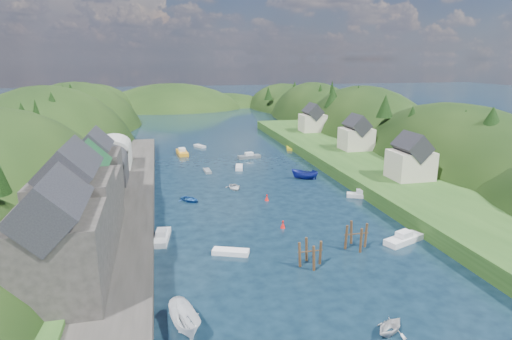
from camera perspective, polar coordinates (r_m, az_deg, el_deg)
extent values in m
plane|color=black|center=(98.38, -2.87, 0.89)|extent=(600.00, 600.00, 0.00)
ellipsoid|color=black|center=(126.70, -25.43, -1.67)|extent=(44.00, 75.56, 52.00)
ellipsoid|color=black|center=(167.65, -22.46, 2.56)|extent=(44.00, 75.56, 48.19)
ellipsoid|color=black|center=(208.30, -20.72, 5.33)|extent=(44.00, 75.56, 39.00)
ellipsoid|color=black|center=(102.72, 24.80, -4.41)|extent=(36.00, 75.56, 44.49)
ellipsoid|color=black|center=(137.80, 14.01, 0.85)|extent=(36.00, 75.56, 48.00)
ellipsoid|color=black|center=(176.20, 7.76, 4.29)|extent=(36.00, 75.56, 44.49)
ellipsoid|color=black|center=(215.27, 3.84, 6.65)|extent=(36.00, 75.56, 36.00)
ellipsoid|color=black|center=(216.82, -11.09, 5.48)|extent=(80.00, 60.00, 44.00)
ellipsoid|color=black|center=(229.52, -4.13, 5.70)|extent=(70.00, 56.00, 36.00)
cone|color=black|center=(88.96, -27.15, 5.94)|extent=(3.35, 3.35, 7.68)
cone|color=black|center=(95.21, -28.68, 6.15)|extent=(4.18, 4.18, 5.94)
cone|color=black|center=(108.19, -25.51, 7.72)|extent=(4.73, 4.73, 6.40)
cone|color=black|center=(124.05, -24.20, 8.69)|extent=(4.34, 4.34, 7.29)
cone|color=black|center=(130.34, -23.66, 6.86)|extent=(5.28, 5.28, 5.31)
cone|color=black|center=(141.80, -23.42, 9.09)|extent=(4.77, 4.77, 7.12)
cone|color=black|center=(147.61, -21.10, 8.06)|extent=(4.07, 4.07, 5.97)
cone|color=black|center=(161.79, -21.28, 8.86)|extent=(4.56, 4.56, 8.37)
cone|color=black|center=(170.56, -22.54, 8.38)|extent=(4.75, 4.75, 5.50)
cone|color=black|center=(181.46, -20.13, 9.26)|extent=(4.27, 4.27, 7.69)
cone|color=black|center=(87.14, 28.94, 5.65)|extent=(5.24, 5.24, 5.53)
cone|color=black|center=(92.43, 26.02, 5.40)|extent=(5.03, 5.03, 6.11)
cone|color=black|center=(100.80, 20.06, 6.15)|extent=(5.29, 5.29, 6.78)
cone|color=black|center=(109.00, 16.84, 8.18)|extent=(4.07, 4.07, 5.59)
cone|color=black|center=(119.96, 16.34, 6.81)|extent=(3.40, 3.40, 5.99)
cone|color=black|center=(131.90, 13.42, 9.05)|extent=(4.94, 4.94, 8.83)
cone|color=black|center=(133.03, 10.23, 9.54)|extent=(5.25, 5.25, 6.12)
cone|color=black|center=(147.06, 10.08, 10.15)|extent=(3.36, 3.36, 8.01)
cone|color=black|center=(159.62, 8.57, 9.95)|extent=(4.57, 4.57, 7.33)
cone|color=black|center=(172.22, 7.39, 9.72)|extent=(3.59, 3.59, 6.19)
cone|color=black|center=(183.27, 5.17, 10.81)|extent=(4.14, 4.14, 5.67)
cone|color=black|center=(192.61, 1.67, 10.18)|extent=(3.83, 3.83, 5.78)
cube|color=#2D2B28|center=(68.30, -18.52, -5.22)|extent=(12.00, 110.00, 2.00)
cube|color=#234719|center=(69.34, -24.31, -5.27)|extent=(12.00, 110.00, 2.50)
cube|color=#2D2B28|center=(42.92, -24.86, -10.55)|extent=(8.00, 9.00, 8.00)
cube|color=black|center=(41.18, -25.59, -4.26)|extent=(5.88, 9.36, 5.88)
cube|color=#2D2B28|center=(50.92, -22.95, -5.83)|extent=(8.00, 9.00, 9.00)
cube|color=black|center=(49.39, -23.57, 0.13)|extent=(5.88, 9.36, 5.88)
cube|color=#2D2B28|center=(59.64, -21.45, -3.78)|extent=(8.00, 9.00, 7.00)
cube|color=#1E592D|center=(58.47, -21.85, 0.38)|extent=(5.88, 9.36, 5.88)
cube|color=#2D2B28|center=(68.05, -20.45, -1.05)|extent=(7.00, 8.00, 8.00)
cube|color=black|center=(66.99, -20.82, 2.95)|extent=(5.15, 8.32, 5.15)
cube|color=#2D2D30|center=(80.07, -19.30, -0.17)|extent=(7.00, 9.00, 4.00)
cylinder|color=#2D2D30|center=(79.62, -19.42, 1.22)|extent=(7.00, 9.00, 7.00)
cube|color=#B2B2A8|center=(91.69, -18.54, 1.69)|extent=(7.00, 9.00, 4.00)
cylinder|color=#B2B2A8|center=(91.29, -18.64, 2.91)|extent=(7.00, 9.00, 7.00)
cube|color=#234719|center=(96.41, 13.00, 0.97)|extent=(16.00, 120.00, 2.40)
cube|color=beige|center=(81.30, 19.89, 0.65)|extent=(7.00, 6.00, 5.00)
cube|color=black|center=(80.61, 20.09, 2.95)|extent=(5.15, 6.24, 5.15)
cube|color=beige|center=(104.42, 13.20, 4.07)|extent=(7.00, 6.00, 5.00)
cube|color=black|center=(103.89, 13.31, 5.88)|extent=(5.15, 6.24, 5.15)
cube|color=beige|center=(128.53, 7.55, 6.24)|extent=(7.00, 6.00, 5.00)
cube|color=black|center=(128.09, 7.60, 7.72)|extent=(5.15, 6.24, 5.15)
cylinder|color=#382314|center=(51.19, 8.56, -11.13)|extent=(0.32, 0.32, 3.56)
cylinder|color=#382314|center=(51.83, 6.74, -10.73)|extent=(0.32, 0.32, 3.56)
cylinder|color=#382314|center=(50.39, 5.86, -11.47)|extent=(0.32, 0.32, 3.56)
cylinder|color=#382314|center=(49.72, 7.72, -11.91)|extent=(0.32, 0.32, 3.56)
cylinder|color=#382314|center=(50.52, 7.24, -10.69)|extent=(3.00, 0.16, 0.16)
cylinder|color=#382314|center=(56.67, 14.42, -8.70)|extent=(0.32, 0.32, 3.79)
cylinder|color=#382314|center=(57.20, 12.59, -8.36)|extent=(0.32, 0.32, 3.79)
cylinder|color=#382314|center=(55.54, 11.91, -9.04)|extent=(0.32, 0.32, 3.79)
cylinder|color=#382314|center=(54.99, 13.80, -9.40)|extent=(0.32, 0.32, 3.79)
cylinder|color=#382314|center=(55.85, 13.22, -8.29)|extent=(3.24, 0.16, 0.16)
cone|color=red|center=(61.22, 3.60, -7.32)|extent=(0.70, 0.70, 0.90)
sphere|color=red|center=(61.04, 3.61, -6.88)|extent=(0.30, 0.30, 0.30)
cone|color=red|center=(72.56, 1.45, -3.74)|extent=(0.70, 0.70, 0.90)
sphere|color=red|center=(72.41, 1.45, -3.37)|extent=(0.30, 0.30, 0.30)
imported|color=navy|center=(85.73, 6.49, -0.64)|extent=(5.69, 4.24, 2.07)
cube|color=#50575C|center=(103.29, -0.92, 1.76)|extent=(5.66, 2.48, 0.77)
cube|color=silver|center=(103.13, -0.92, 2.18)|extent=(2.06, 1.50, 0.70)
cube|color=yellow|center=(113.88, 4.50, 2.89)|extent=(2.56, 4.71, 0.63)
imported|color=silver|center=(79.15, -2.89, -2.33)|extent=(3.08, 4.12, 0.82)
imported|color=silver|center=(41.28, 17.48, -19.21)|extent=(4.37, 4.21, 1.77)
cube|color=orange|center=(109.09, -9.81, 2.28)|extent=(2.84, 6.84, 0.93)
cube|color=silver|center=(108.92, -9.83, 2.72)|extent=(1.76, 2.47, 0.70)
cube|color=silver|center=(76.41, 13.83, -3.33)|extent=(5.05, 3.56, 0.68)
cube|color=silver|center=(76.20, 13.86, -2.82)|extent=(2.01, 1.75, 0.70)
cube|color=silver|center=(93.59, -2.26, 0.36)|extent=(2.38, 4.73, 0.63)
cube|color=white|center=(53.53, -3.40, -10.85)|extent=(4.71, 3.00, 0.63)
imported|color=white|center=(40.37, -9.43, -19.14)|extent=(3.38, 6.11, 2.23)
cube|color=slate|center=(91.29, -6.51, -0.12)|extent=(1.46, 3.81, 0.52)
imported|color=navy|center=(73.19, -8.80, -3.90)|extent=(4.67, 4.92, 0.83)
cube|color=silver|center=(117.56, -7.50, 3.18)|extent=(3.13, 4.48, 0.60)
cube|color=white|center=(58.59, -12.46, -8.79)|extent=(2.61, 5.77, 0.78)
cube|color=silver|center=(58.29, -12.50, -8.09)|extent=(1.55, 2.11, 0.70)
cube|color=white|center=(59.80, 19.09, -8.77)|extent=(6.16, 3.97, 0.82)
cube|color=silver|center=(59.50, 19.15, -8.06)|extent=(2.41, 2.02, 0.70)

